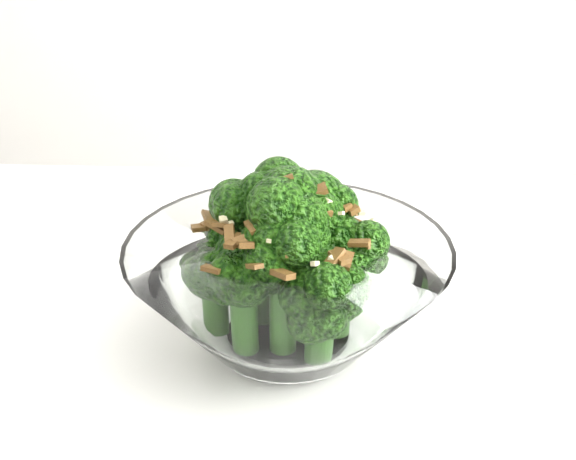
# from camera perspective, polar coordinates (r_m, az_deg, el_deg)

# --- Properties ---
(table) EXTENTS (1.27, 0.90, 0.75)m
(table) POSITION_cam_1_polar(r_m,az_deg,el_deg) (0.63, -22.22, -13.77)
(table) COLOR white
(table) RESTS_ON ground
(broccoli_dish) EXTENTS (0.25, 0.25, 0.16)m
(broccoli_dish) POSITION_cam_1_polar(r_m,az_deg,el_deg) (0.51, 0.02, -4.45)
(broccoli_dish) COLOR white
(broccoli_dish) RESTS_ON table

